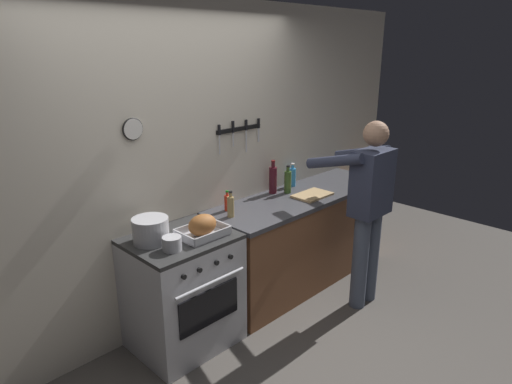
{
  "coord_description": "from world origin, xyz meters",
  "views": [
    {
      "loc": [
        -1.98,
        -1.53,
        2.24
      ],
      "look_at": [
        0.43,
        0.85,
        1.13
      ],
      "focal_mm": 31.54,
      "sensor_mm": 36.0,
      "label": 1
    }
  ],
  "objects": [
    {
      "name": "wall_back",
      "position": [
        0.0,
        1.35,
        1.3
      ],
      "size": [
        6.0,
        0.13,
        2.6
      ],
      "color": "beige",
      "rests_on": "ground"
    },
    {
      "name": "counter_block",
      "position": [
        1.2,
        0.99,
        0.45
      ],
      "size": [
        2.03,
        0.65,
        0.9
      ],
      "color": "brown",
      "rests_on": "ground"
    },
    {
      "name": "stove",
      "position": [
        -0.22,
        0.99,
        0.45
      ],
      "size": [
        0.76,
        0.67,
        0.9
      ],
      "color": "#BCBCC1",
      "rests_on": "ground"
    },
    {
      "name": "person_cook",
      "position": [
        1.28,
        0.33,
        0.95
      ],
      "size": [
        0.51,
        0.63,
        1.66
      ],
      "rotation": [
        0.0,
        0.0,
        1.53
      ],
      "color": "#4C566B",
      "rests_on": "ground"
    },
    {
      "name": "roasting_pan",
      "position": [
        -0.09,
        0.89,
        0.97
      ],
      "size": [
        0.35,
        0.26,
        0.17
      ],
      "color": "#B7B7BC",
      "rests_on": "stove"
    },
    {
      "name": "stock_pot",
      "position": [
        -0.41,
        1.07,
        0.99
      ],
      "size": [
        0.26,
        0.26,
        0.18
      ],
      "color": "#B7B7BC",
      "rests_on": "stove"
    },
    {
      "name": "saucepan",
      "position": [
        -0.38,
        0.85,
        0.95
      ],
      "size": [
        0.13,
        0.13,
        0.1
      ],
      "color": "#B7B7BC",
      "rests_on": "stove"
    },
    {
      "name": "cutting_board",
      "position": [
        1.21,
        0.88,
        0.91
      ],
      "size": [
        0.36,
        0.24,
        0.02
      ],
      "primitive_type": "cube",
      "color": "tan",
      "rests_on": "counter_block"
    },
    {
      "name": "bottle_olive_oil",
      "position": [
        1.13,
        1.11,
        1.01
      ],
      "size": [
        0.07,
        0.07,
        0.27
      ],
      "color": "#385623",
      "rests_on": "counter_block"
    },
    {
      "name": "bottle_wine_red",
      "position": [
        1.02,
        1.21,
        1.03
      ],
      "size": [
        0.07,
        0.07,
        0.32
      ],
      "color": "#47141E",
      "rests_on": "counter_block"
    },
    {
      "name": "bottle_hot_sauce",
      "position": [
        0.4,
        1.16,
        0.97
      ],
      "size": [
        0.05,
        0.05,
        0.18
      ],
      "color": "red",
      "rests_on": "counter_block"
    },
    {
      "name": "bottle_vinegar",
      "position": [
        0.32,
        1.03,
        0.99
      ],
      "size": [
        0.06,
        0.06,
        0.22
      ],
      "color": "#997F4C",
      "rests_on": "counter_block"
    },
    {
      "name": "bottle_dish_soap",
      "position": [
        1.32,
        1.22,
        1.0
      ],
      "size": [
        0.07,
        0.07,
        0.23
      ],
      "color": "#338CCC",
      "rests_on": "counter_block"
    }
  ]
}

